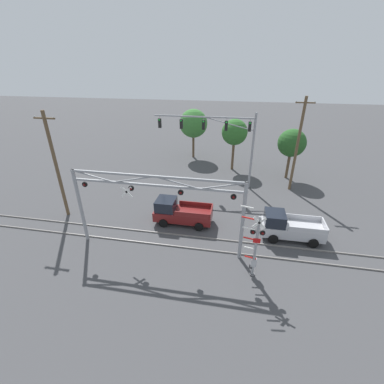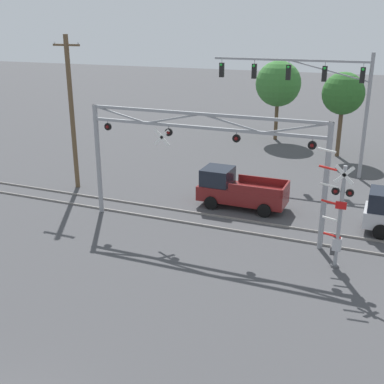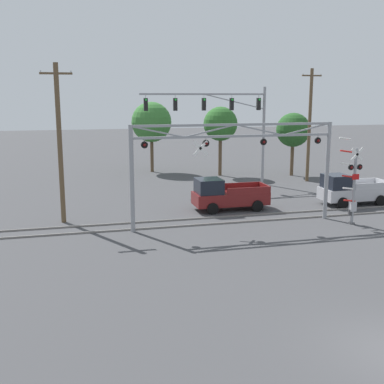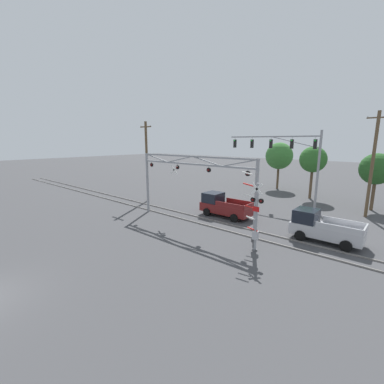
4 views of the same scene
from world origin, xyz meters
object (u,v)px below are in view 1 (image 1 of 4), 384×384
(background_tree_far_left_verge, at_px, (235,132))
(pickup_truck_following, at_px, (288,227))
(pickup_truck_lead, at_px, (180,212))
(crossing_signal_mast, at_px, (254,249))
(background_tree_far_right_verge, at_px, (292,143))
(background_tree_beyond_span, at_px, (193,124))
(utility_pole_right, at_px, (297,145))
(traffic_signal_span, at_px, (225,135))
(utility_pole_left, at_px, (56,166))
(crossing_gantry, at_px, (156,199))

(background_tree_far_left_verge, bearing_deg, pickup_truck_following, -70.73)
(pickup_truck_lead, bearing_deg, crossing_signal_mast, -41.34)
(pickup_truck_lead, distance_m, background_tree_far_right_verge, 16.12)
(background_tree_beyond_span, relative_size, background_tree_far_left_verge, 1.06)
(crossing_signal_mast, xyz_separation_m, utility_pole_right, (4.43, 13.82, 2.84))
(crossing_signal_mast, height_order, background_tree_far_left_verge, background_tree_far_left_verge)
(traffic_signal_span, xyz_separation_m, background_tree_far_right_verge, (7.44, 3.66, -1.51))
(utility_pole_right, distance_m, background_tree_far_right_verge, 3.31)
(pickup_truck_lead, distance_m, utility_pole_right, 14.06)
(utility_pole_right, bearing_deg, background_tree_beyond_span, 144.51)
(background_tree_beyond_span, bearing_deg, pickup_truck_following, -59.08)
(traffic_signal_span, height_order, utility_pole_left, utility_pole_left)
(crossing_gantry, distance_m, pickup_truck_following, 10.52)
(utility_pole_right, bearing_deg, background_tree_far_right_verge, 88.55)
(crossing_gantry, xyz_separation_m, utility_pole_right, (11.13, 12.23, 0.88))
(background_tree_beyond_span, bearing_deg, background_tree_far_right_verge, -24.10)
(background_tree_beyond_span, bearing_deg, traffic_signal_span, -61.79)
(traffic_signal_span, distance_m, utility_pole_right, 7.42)
(utility_pole_left, xyz_separation_m, background_tree_far_right_verge, (20.81, 12.41, -0.50))
(traffic_signal_span, bearing_deg, pickup_truck_following, -56.38)
(crossing_gantry, xyz_separation_m, background_tree_far_right_verge, (11.21, 15.46, 0.16))
(crossing_gantry, bearing_deg, traffic_signal_span, 72.31)
(background_tree_far_left_verge, bearing_deg, crossing_gantry, -105.18)
(crossing_gantry, relative_size, crossing_signal_mast, 2.35)
(pickup_truck_lead, height_order, background_tree_far_right_verge, background_tree_far_right_verge)
(crossing_gantry, relative_size, background_tree_beyond_span, 1.76)
(crossing_gantry, distance_m, background_tree_far_left_verge, 17.78)
(crossing_gantry, distance_m, traffic_signal_span, 12.50)
(utility_pole_left, relative_size, utility_pole_right, 0.95)
(pickup_truck_lead, distance_m, background_tree_beyond_span, 17.88)
(crossing_signal_mast, bearing_deg, traffic_signal_span, 102.36)
(crossing_signal_mast, xyz_separation_m, traffic_signal_span, (-2.93, 13.40, 3.63))
(traffic_signal_span, xyz_separation_m, utility_pole_left, (-13.37, -8.75, -1.02))
(traffic_signal_span, distance_m, pickup_truck_following, 11.53)
(traffic_signal_span, height_order, pickup_truck_following, traffic_signal_span)
(traffic_signal_span, xyz_separation_m, utility_pole_right, (7.36, 0.43, -0.79))
(background_tree_far_left_verge, relative_size, background_tree_far_right_verge, 1.10)
(pickup_truck_lead, xyz_separation_m, background_tree_beyond_span, (-1.90, 17.34, 3.89))
(traffic_signal_span, bearing_deg, utility_pole_right, 3.32)
(background_tree_far_left_verge, xyz_separation_m, background_tree_far_right_verge, (6.56, -1.68, -0.55))
(crossing_gantry, height_order, traffic_signal_span, traffic_signal_span)
(pickup_truck_lead, relative_size, pickup_truck_following, 1.05)
(utility_pole_left, height_order, background_tree_far_left_verge, utility_pole_left)
(crossing_signal_mast, distance_m, background_tree_beyond_span, 24.08)
(crossing_signal_mast, height_order, utility_pole_left, utility_pole_left)
(crossing_signal_mast, height_order, background_tree_far_right_verge, background_tree_far_right_verge)
(utility_pole_left, bearing_deg, pickup_truck_lead, 3.33)
(crossing_gantry, xyz_separation_m, pickup_truck_following, (9.57, 3.08, -3.12))
(crossing_gantry, bearing_deg, utility_pole_right, 47.70)
(traffic_signal_span, relative_size, background_tree_far_right_verge, 1.79)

